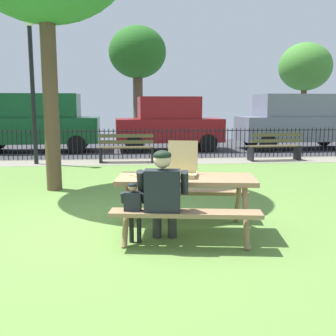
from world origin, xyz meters
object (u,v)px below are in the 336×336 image
Objects in this scene: picnic_table_foreground at (186,190)px; pizza_slice_on_table at (140,175)px; park_bench_center at (126,148)px; parked_car_center at (34,121)px; child_at_table at (133,207)px; parked_car_right at (169,123)px; pizza_box_open at (182,169)px; adult_at_table at (163,193)px; park_bench_right at (275,147)px; parked_car_far_right at (299,120)px; lamp_post_walkway at (32,76)px; far_tree_center at (305,67)px; far_tree_midleft at (137,54)px.

picnic_table_foreground is 6.83× the size of pizza_slice_on_table.
park_bench_center is 0.35× the size of parked_car_center.
child_at_table reaches higher than pizza_slice_on_table.
parked_car_right is (1.27, 9.71, 0.23)m from pizza_slice_on_table.
pizza_box_open is (-0.04, 0.09, 0.26)m from picnic_table_foreground.
parked_car_right is (4.88, 0.00, -0.09)m from parked_car_center.
child_at_table is 0.50× the size of park_bench_center.
park_bench_right is (3.98, 7.22, -0.24)m from adult_at_table.
parked_car_far_right is at bearing 57.08° from pizza_slice_on_table.
parked_car_right reaches higher than pizza_box_open.
far_tree_center is (12.11, 9.72, 1.17)m from lamp_post_walkway.
pizza_slice_on_table is at bearing 80.66° from child_at_table.
picnic_table_foreground is 1.22× the size of park_bench_right.
park_bench_center is at bearing 97.35° from picnic_table_foreground.
parked_car_far_right is (9.15, 3.17, -1.40)m from lamp_post_walkway.
pizza_box_open is at bearing 116.41° from picnic_table_foreground.
far_tree_center is (9.52, 9.62, 3.25)m from park_bench_center.
far_tree_midleft reaches higher than picnic_table_foreground.
pizza_slice_on_table is at bearing -122.92° from parked_car_far_right.
far_tree_center reaches higher than picnic_table_foreground.
pizza_box_open is 0.11× the size of parked_car_far_right.
adult_at_table is at bearing -65.70° from pizza_slice_on_table.
parked_car_far_right is 0.94× the size of far_tree_center.
far_tree_midleft is (3.85, 6.55, 3.17)m from parked_car_center.
park_bench_center is 0.39× the size of lamp_post_walkway.
park_bench_right reaches higher than child_at_table.
parked_car_center is 14.65m from far_tree_center.
parked_car_far_right is at bearing 59.66° from adult_at_table.
far_tree_center is (8.64, 16.39, 3.07)m from picnic_table_foreground.
far_tree_center is at bearing 38.75° from lamp_post_walkway.
park_bench_right is 11.32m from far_tree_center.
pizza_box_open is at bearing -118.92° from park_bench_right.
adult_at_table is at bearing -2.75° from child_at_table.
park_bench_center is 13.92m from far_tree_center.
pizza_slice_on_table is 0.06× the size of parked_car_far_right.
far_tree_center is (2.96, 6.55, 2.57)m from parked_car_far_right.
parked_car_right is 0.70× the size of far_tree_midleft.
parked_car_right is at bearing 86.13° from picnic_table_foreground.
park_bench_center is at bearing 91.40° from child_at_table.
pizza_box_open is 6.74m from park_bench_center.
pizza_slice_on_table is 6.65m from park_bench_center.
park_bench_right reaches higher than pizza_slice_on_table.
pizza_box_open is 0.32× the size of park_bench_right.
far_tree_midleft reaches higher than lamp_post_walkway.
park_bench_right is (4.34, 7.20, -0.08)m from child_at_table.
far_tree_center reaches higher than lamp_post_walkway.
lamp_post_walkway is 0.72× the size of far_tree_midleft.
park_bench_right is (4.25, 6.64, -0.36)m from pizza_slice_on_table.
park_bench_center is 0.99× the size of park_bench_right.
adult_at_table is at bearing -118.07° from far_tree_center.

